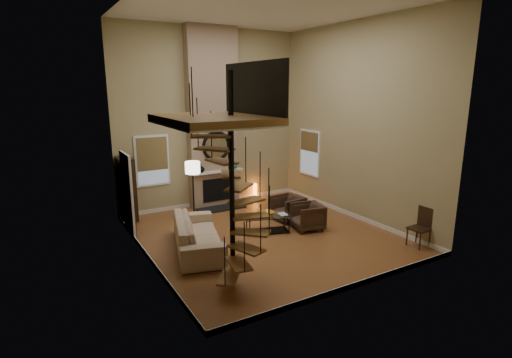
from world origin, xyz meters
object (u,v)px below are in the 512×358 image
coffee_table (268,222)px  armchair_near (290,208)px  armchair_far (310,216)px  accent_lamp (255,191)px  hutch (127,189)px  sofa (197,234)px  side_chair (422,225)px  floor_lamp (193,172)px

coffee_table → armchair_near: bearing=26.0°
armchair_far → accent_lamp: size_ratio=1.54×
armchair_near → armchair_far: bearing=-1.2°
hutch → armchair_near: hutch is taller
armchair_near → accent_lamp: 2.46m
sofa → armchair_far: bearing=-78.2°
coffee_table → side_chair: size_ratio=1.39×
hutch → accent_lamp: size_ratio=3.53×
armchair_near → coffee_table: bearing=-66.8°
side_chair → coffee_table: bearing=135.8°
coffee_table → armchair_far: bearing=-18.6°
coffee_table → side_chair: 3.77m
accent_lamp → hutch: bearing=-176.4°
coffee_table → side_chair: (2.70, -2.62, 0.24)m
coffee_table → accent_lamp: (1.33, 2.97, -0.03)m
coffee_table → floor_lamp: (-1.34, 1.80, 1.13)m
sofa → side_chair: (4.73, -2.47, 0.13)m
hutch → armchair_near: 4.63m
hutch → armchair_far: size_ratio=2.29×
sofa → coffee_table: 2.04m
hutch → sofa: 3.06m
sofa → floor_lamp: floor_lamp is taller
sofa → accent_lamp: size_ratio=5.02×
coffee_table → floor_lamp: size_ratio=0.76×
accent_lamp → armchair_near: bearing=-95.9°
armchair_far → side_chair: bearing=47.1°
accent_lamp → armchair_far: bearing=-93.9°
hutch → accent_lamp: hutch is taller
floor_lamp → side_chair: floor_lamp is taller
sofa → side_chair: bearing=-101.8°
sofa → armchair_far: sofa is taller
sofa → armchair_far: size_ratio=3.25×
sofa → coffee_table: size_ratio=1.91×
armchair_near → accent_lamp: bearing=171.3°
armchair_near → accent_lamp: size_ratio=1.59×
floor_lamp → armchair_far: bearing=-41.6°
armchair_near → coffee_table: (-1.08, -0.53, -0.07)m
floor_lamp → side_chair: bearing=-47.6°
armchair_near → side_chair: bearing=24.4°
coffee_table → accent_lamp: size_ratio=2.62×
sofa → armchair_far: 3.14m
sofa → floor_lamp: 2.31m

